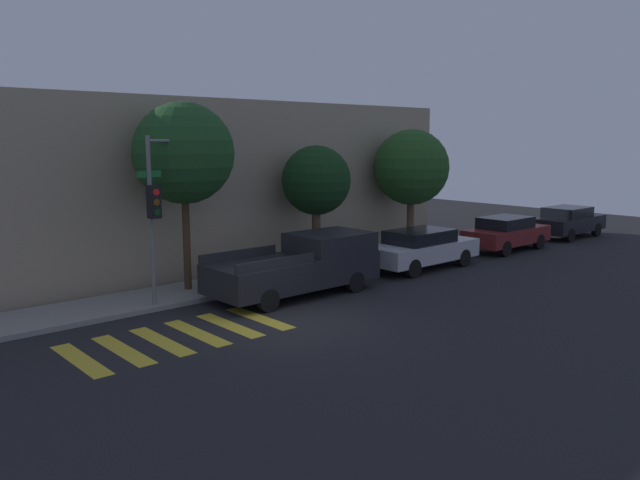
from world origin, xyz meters
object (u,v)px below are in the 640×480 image
(sedan_far_end, at_px, (568,221))
(tree_near_corner, at_px, (184,154))
(pickup_truck, at_px, (302,265))
(sedan_near_corner, at_px, (421,248))
(traffic_light_pole, at_px, (169,191))
(tree_far_end, at_px, (411,168))
(tree_midblock, at_px, (316,181))
(sedan_middle, at_px, (506,233))

(sedan_far_end, height_order, tree_near_corner, tree_near_corner)
(pickup_truck, height_order, sedan_near_corner, pickup_truck)
(traffic_light_pole, relative_size, pickup_truck, 0.89)
(sedan_far_end, distance_m, tree_near_corner, 19.87)
(sedan_far_end, relative_size, tree_far_end, 0.84)
(traffic_light_pole, height_order, sedan_near_corner, traffic_light_pole)
(tree_near_corner, relative_size, tree_midblock, 1.29)
(sedan_middle, bearing_deg, sedan_near_corner, 180.00)
(sedan_middle, relative_size, sedan_far_end, 0.99)
(pickup_truck, relative_size, tree_near_corner, 0.93)
(sedan_middle, height_order, sedan_far_end, sedan_far_end)
(pickup_truck, relative_size, sedan_near_corner, 1.16)
(pickup_truck, bearing_deg, sedan_far_end, 0.00)
(pickup_truck, height_order, tree_near_corner, tree_near_corner)
(sedan_middle, height_order, tree_far_end, tree_far_end)
(sedan_far_end, height_order, tree_midblock, tree_midblock)
(sedan_middle, bearing_deg, sedan_far_end, 0.00)
(tree_near_corner, height_order, tree_far_end, tree_near_corner)
(pickup_truck, relative_size, sedan_far_end, 1.26)
(traffic_light_pole, height_order, tree_near_corner, tree_near_corner)
(pickup_truck, distance_m, sedan_near_corner, 5.74)
(tree_far_end, bearing_deg, tree_near_corner, 180.00)
(sedan_near_corner, relative_size, sedan_far_end, 1.08)
(pickup_truck, bearing_deg, tree_far_end, 16.70)
(traffic_light_pole, relative_size, sedan_middle, 1.13)
(traffic_light_pole, relative_size, tree_far_end, 0.94)
(tree_far_end, bearing_deg, tree_midblock, 180.00)
(pickup_truck, height_order, sedan_far_end, pickup_truck)
(sedan_middle, bearing_deg, tree_far_end, 145.90)
(sedan_far_end, bearing_deg, sedan_near_corner, 180.00)
(sedan_near_corner, height_order, sedan_middle, sedan_middle)
(tree_near_corner, distance_m, tree_midblock, 5.38)
(tree_near_corner, bearing_deg, tree_far_end, -0.00)
(traffic_light_pole, height_order, tree_far_end, tree_far_end)
(sedan_middle, distance_m, tree_far_end, 5.07)
(pickup_truck, xyz_separation_m, sedan_middle, (11.41, -0.00, -0.14))
(tree_near_corner, xyz_separation_m, tree_midblock, (5.28, -0.00, -1.06))
(sedan_middle, relative_size, tree_far_end, 0.84)
(traffic_light_pole, distance_m, sedan_near_corner, 9.87)
(sedan_near_corner, distance_m, sedan_middle, 5.67)
(pickup_truck, bearing_deg, sedan_middle, -0.00)
(sedan_near_corner, distance_m, tree_near_corner, 9.36)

